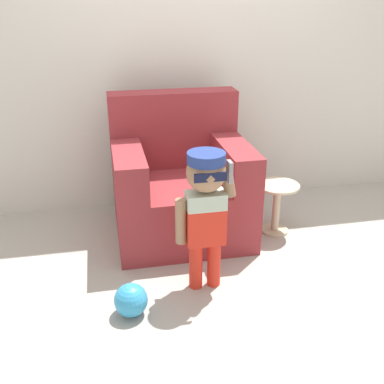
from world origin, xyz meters
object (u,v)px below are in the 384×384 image
(side_table, at_px, (277,203))
(toy_ball, at_px, (131,300))
(person_child, at_px, (205,201))
(armchair, at_px, (180,185))

(side_table, height_order, toy_ball, side_table)
(side_table, bearing_deg, toy_ball, -146.78)
(person_child, distance_m, toy_ball, 0.73)
(person_child, bearing_deg, armchair, 91.30)
(toy_ball, bearing_deg, person_child, 21.66)
(side_table, xyz_separation_m, toy_ball, (-1.20, -0.79, -0.15))
(armchair, bearing_deg, side_table, -13.98)
(armchair, xyz_separation_m, toy_ball, (-0.47, -0.97, -0.29))
(armchair, height_order, person_child, armchair)
(person_child, xyz_separation_m, side_table, (0.72, 0.59, -0.36))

